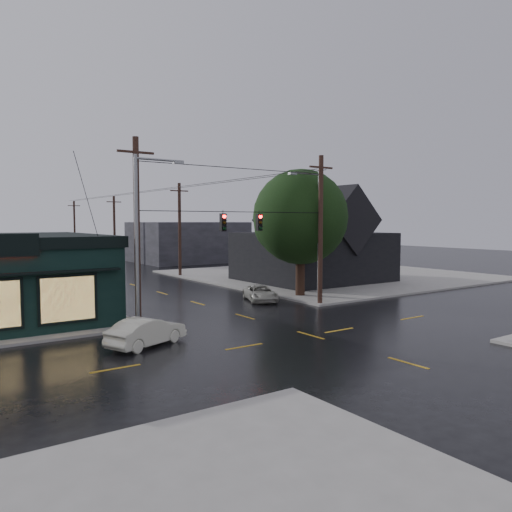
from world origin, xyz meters
TOP-DOWN VIEW (x-y plane):
  - ground_plane at (0.00, 0.00)m, footprint 160.00×160.00m
  - sidewalk_ne at (20.00, 20.00)m, footprint 28.00×28.00m
  - ne_building at (15.00, 17.00)m, footprint 12.60×11.60m
  - corner_tree at (7.78, 10.15)m, footprint 7.17×7.17m
  - utility_pole_nw at (-6.50, 6.50)m, footprint 2.00×0.32m
  - utility_pole_ne at (6.50, 6.50)m, footprint 2.00×0.32m
  - utility_pole_far_a at (6.50, 28.00)m, footprint 2.00×0.32m
  - utility_pole_far_b at (6.50, 48.00)m, footprint 2.00×0.32m
  - utility_pole_far_c at (6.50, 68.00)m, footprint 2.00×0.32m
  - span_signal_assembly at (0.10, 6.50)m, footprint 13.00×0.48m
  - streetlight_nw at (-6.80, 5.80)m, footprint 5.40×0.30m
  - streetlight_ne at (7.00, 7.20)m, footprint 5.40×0.30m
  - bg_building_east at (16.00, 45.00)m, footprint 14.00×12.00m
  - sedan_cream at (-7.61, 2.68)m, footprint 4.25×2.88m
  - suv_silver at (4.17, 10.27)m, footprint 3.22×4.48m

SIDE VIEW (x-z plane):
  - ground_plane at x=0.00m, z-range 0.00..0.00m
  - utility_pole_nw at x=-6.50m, z-range -5.08..5.08m
  - utility_pole_ne at x=6.50m, z-range -5.08..5.08m
  - utility_pole_far_a at x=6.50m, z-range -4.83..4.83m
  - utility_pole_far_b at x=6.50m, z-range -4.58..4.58m
  - utility_pole_far_c at x=6.50m, z-range -4.58..4.58m
  - streetlight_nw at x=-6.80m, z-range -4.58..4.58m
  - streetlight_ne at x=7.00m, z-range -4.58..4.58m
  - sidewalk_ne at x=20.00m, z-range 0.00..0.15m
  - suv_silver at x=4.17m, z-range 0.00..1.13m
  - sedan_cream at x=-7.61m, z-range 0.00..1.33m
  - bg_building_east at x=16.00m, z-range 0.00..5.60m
  - ne_building at x=15.00m, z-range 0.09..8.85m
  - span_signal_assembly at x=0.10m, z-range 5.08..6.31m
  - corner_tree at x=7.78m, z-range 1.29..10.79m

